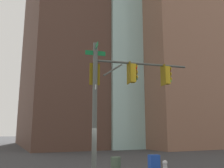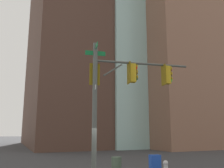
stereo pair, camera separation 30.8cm
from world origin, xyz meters
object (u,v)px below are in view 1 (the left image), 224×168
Objects in this scene: newspaper_box at (154,164)px; fire_hydrant at (165,168)px; signal_pole_assembly at (118,86)px; litter_bin at (116,166)px.

fire_hydrant is at bearing 5.91° from newspaper_box.
newspaper_box is (-0.55, 2.52, -4.15)m from signal_pole_assembly.
fire_hydrant is at bearing 47.82° from litter_bin.
signal_pole_assembly reaches higher than fire_hydrant.
newspaper_box reaches higher than litter_bin.
signal_pole_assembly is 4.88m from newspaper_box.
newspaper_box is at bearing 22.23° from signal_pole_assembly.
litter_bin is 0.90× the size of newspaper_box.
fire_hydrant is 0.83× the size of newspaper_box.
signal_pole_assembly is 7.95× the size of fire_hydrant.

